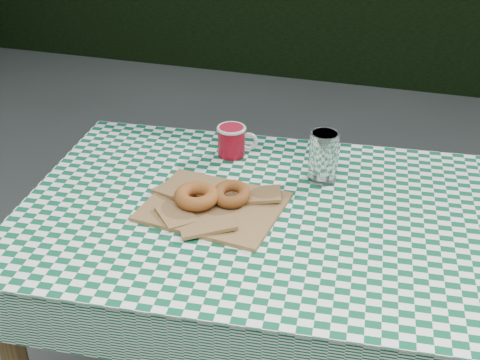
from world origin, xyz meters
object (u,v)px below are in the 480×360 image
object	(u,v)px
paper_bag	(213,206)
drinking_glass	(323,157)
table	(262,324)
coffee_mug	(231,141)

from	to	relation	value
paper_bag	drinking_glass	world-z (taller)	drinking_glass
table	drinking_glass	xyz separation A→B (m)	(0.11, 0.19, 0.45)
drinking_glass	paper_bag	bearing A→B (deg)	-136.77
paper_bag	drinking_glass	distance (m)	0.33
paper_bag	coffee_mug	distance (m)	0.29
table	coffee_mug	distance (m)	0.53
coffee_mug	drinking_glass	xyz separation A→B (m)	(0.28, -0.07, 0.03)
table	drinking_glass	size ratio (longest dim) A/B	8.70
table	coffee_mug	bearing A→B (deg)	117.94
paper_bag	coffee_mug	world-z (taller)	coffee_mug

